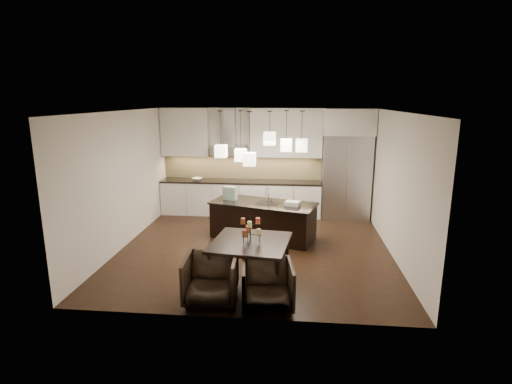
# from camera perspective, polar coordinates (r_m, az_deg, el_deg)

# --- Properties ---
(floor) EXTENTS (5.50, 5.50, 0.02)m
(floor) POSITION_cam_1_polar(r_m,az_deg,el_deg) (8.42, -0.13, -8.02)
(floor) COLOR black
(floor) RESTS_ON ground
(ceiling) EXTENTS (5.50, 5.50, 0.02)m
(ceiling) POSITION_cam_1_polar(r_m,az_deg,el_deg) (7.85, -0.14, 11.53)
(ceiling) COLOR white
(ceiling) RESTS_ON wall_back
(wall_back) EXTENTS (5.50, 0.02, 2.80)m
(wall_back) POSITION_cam_1_polar(r_m,az_deg,el_deg) (10.73, 1.32, 4.43)
(wall_back) COLOR silver
(wall_back) RESTS_ON ground
(wall_front) EXTENTS (5.50, 0.02, 2.80)m
(wall_front) POSITION_cam_1_polar(r_m,az_deg,el_deg) (5.37, -3.04, -4.64)
(wall_front) COLOR silver
(wall_front) RESTS_ON ground
(wall_left) EXTENTS (0.02, 5.50, 2.80)m
(wall_left) POSITION_cam_1_polar(r_m,az_deg,el_deg) (8.73, -18.49, 1.70)
(wall_left) COLOR silver
(wall_left) RESTS_ON ground
(wall_right) EXTENTS (0.02, 5.50, 2.80)m
(wall_right) POSITION_cam_1_polar(r_m,az_deg,el_deg) (8.23, 19.37, 0.95)
(wall_right) COLOR silver
(wall_right) RESTS_ON ground
(refrigerator) EXTENTS (1.20, 0.72, 2.15)m
(refrigerator) POSITION_cam_1_polar(r_m,az_deg,el_deg) (10.46, 12.70, 2.08)
(refrigerator) COLOR #B7B7BA
(refrigerator) RESTS_ON floor
(fridge_panel) EXTENTS (1.26, 0.72, 0.65)m
(fridge_panel) POSITION_cam_1_polar(r_m,az_deg,el_deg) (10.29, 13.10, 9.75)
(fridge_panel) COLOR silver
(fridge_panel) RESTS_ON refrigerator
(lower_cabinets) EXTENTS (4.21, 0.62, 0.88)m
(lower_cabinets) POSITION_cam_1_polar(r_m,az_deg,el_deg) (10.66, -2.19, -0.90)
(lower_cabinets) COLOR silver
(lower_cabinets) RESTS_ON floor
(countertop) EXTENTS (4.21, 0.66, 0.04)m
(countertop) POSITION_cam_1_polar(r_m,az_deg,el_deg) (10.56, -2.22, 1.53)
(countertop) COLOR black
(countertop) RESTS_ON lower_cabinets
(backsplash) EXTENTS (4.21, 0.02, 0.63)m
(backsplash) POSITION_cam_1_polar(r_m,az_deg,el_deg) (10.79, -2.02, 3.59)
(backsplash) COLOR tan
(backsplash) RESTS_ON countertop
(upper_cab_left) EXTENTS (1.25, 0.35, 1.25)m
(upper_cab_left) POSITION_cam_1_polar(r_m,az_deg,el_deg) (10.81, -10.05, 8.44)
(upper_cab_left) COLOR silver
(upper_cab_left) RESTS_ON wall_back
(upper_cab_right) EXTENTS (1.85, 0.35, 1.25)m
(upper_cab_right) POSITION_cam_1_polar(r_m,az_deg,el_deg) (10.42, 4.33, 8.43)
(upper_cab_right) COLOR silver
(upper_cab_right) RESTS_ON wall_back
(hood_canopy) EXTENTS (0.90, 0.52, 0.24)m
(hood_canopy) POSITION_cam_1_polar(r_m,az_deg,el_deg) (10.51, -3.85, 5.99)
(hood_canopy) COLOR #B7B7BA
(hood_canopy) RESTS_ON wall_back
(hood_chimney) EXTENTS (0.30, 0.28, 0.96)m
(hood_chimney) POSITION_cam_1_polar(r_m,az_deg,el_deg) (10.56, -3.80, 9.30)
(hood_chimney) COLOR #B7B7BA
(hood_chimney) RESTS_ON hood_canopy
(fruit_bowl) EXTENTS (0.34, 0.34, 0.06)m
(fruit_bowl) POSITION_cam_1_polar(r_m,az_deg,el_deg) (10.71, -8.42, 1.85)
(fruit_bowl) COLOR silver
(fruit_bowl) RESTS_ON countertop
(island_body) EXTENTS (2.37, 1.49, 0.78)m
(island_body) POSITION_cam_1_polar(r_m,az_deg,el_deg) (8.87, 1.03, -4.17)
(island_body) COLOR black
(island_body) RESTS_ON floor
(island_top) EXTENTS (2.46, 1.58, 0.04)m
(island_top) POSITION_cam_1_polar(r_m,az_deg,el_deg) (8.76, 1.04, -1.63)
(island_top) COLOR black
(island_top) RESTS_ON island_body
(faucet) EXTENTS (0.15, 0.23, 0.34)m
(faucet) POSITION_cam_1_polar(r_m,az_deg,el_deg) (8.76, 1.79, -0.38)
(faucet) COLOR silver
(faucet) RESTS_ON island_top
(tote_bag) EXTENTS (0.33, 0.24, 0.30)m
(tote_bag) POSITION_cam_1_polar(r_m,az_deg,el_deg) (8.99, -3.71, -0.16)
(tote_bag) COLOR #215538
(tote_bag) RESTS_ON island_top
(food_container) EXTENTS (0.35, 0.29, 0.09)m
(food_container) POSITION_cam_1_polar(r_m,az_deg,el_deg) (8.55, 5.26, -1.63)
(food_container) COLOR silver
(food_container) RESTS_ON island_top
(dining_table) EXTENTS (1.38, 1.38, 0.74)m
(dining_table) POSITION_cam_1_polar(r_m,az_deg,el_deg) (6.78, -0.80, -9.99)
(dining_table) COLOR black
(dining_table) RESTS_ON floor
(candelabra) EXTENTS (0.40, 0.40, 0.44)m
(candelabra) POSITION_cam_1_polar(r_m,az_deg,el_deg) (6.57, -0.82, -5.27)
(candelabra) COLOR black
(candelabra) RESTS_ON dining_table
(candle_a) EXTENTS (0.08, 0.08, 0.10)m
(candle_a) POSITION_cam_1_polar(r_m,az_deg,el_deg) (6.56, 0.36, -5.70)
(candle_a) COLOR #EFE792
(candle_a) RESTS_ON candelabra
(candle_b) EXTENTS (0.08, 0.08, 0.10)m
(candle_b) POSITION_cam_1_polar(r_m,az_deg,el_deg) (6.71, -1.16, -5.25)
(candle_b) COLOR #D14D39
(candle_b) RESTS_ON candelabra
(candle_c) EXTENTS (0.08, 0.08, 0.10)m
(candle_c) POSITION_cam_1_polar(r_m,az_deg,el_deg) (6.49, -1.66, -5.90)
(candle_c) COLOR brown
(candle_c) RESTS_ON candelabra
(candle_d) EXTENTS (0.08, 0.08, 0.10)m
(candle_d) POSITION_cam_1_polar(r_m,az_deg,el_deg) (6.59, 0.28, -4.13)
(candle_d) COLOR #D14D39
(candle_d) RESTS_ON candelabra
(candle_e) EXTENTS (0.08, 0.08, 0.10)m
(candle_e) POSITION_cam_1_polar(r_m,az_deg,el_deg) (6.58, -1.88, -4.17)
(candle_e) COLOR brown
(candle_e) RESTS_ON candelabra
(candle_f) EXTENTS (0.08, 0.08, 0.10)m
(candle_f) POSITION_cam_1_polar(r_m,az_deg,el_deg) (6.41, -0.92, -4.65)
(candle_f) COLOR #EFE792
(candle_f) RESTS_ON candelabra
(armchair_left) EXTENTS (0.83, 0.85, 0.74)m
(armchair_left) POSITION_cam_1_polar(r_m,az_deg,el_deg) (6.25, -6.46, -12.23)
(armchair_left) COLOR black
(armchair_left) RESTS_ON floor
(armchair_right) EXTENTS (0.84, 0.86, 0.70)m
(armchair_right) POSITION_cam_1_polar(r_m,az_deg,el_deg) (6.05, 1.62, -13.22)
(armchair_right) COLOR black
(armchair_right) RESTS_ON floor
(pendant_a) EXTENTS (0.24, 0.24, 0.26)m
(pendant_a) POSITION_cam_1_polar(r_m,az_deg,el_deg) (8.52, -5.03, 5.83)
(pendant_a) COLOR beige
(pendant_a) RESTS_ON ceiling
(pendant_b) EXTENTS (0.24, 0.24, 0.26)m
(pendant_b) POSITION_cam_1_polar(r_m,az_deg,el_deg) (8.63, -2.20, 5.30)
(pendant_b) COLOR beige
(pendant_b) RESTS_ON ceiling
(pendant_c) EXTENTS (0.24, 0.24, 0.26)m
(pendant_c) POSITION_cam_1_polar(r_m,az_deg,el_deg) (8.28, 1.96, 7.64)
(pendant_c) COLOR beige
(pendant_c) RESTS_ON ceiling
(pendant_d) EXTENTS (0.24, 0.24, 0.26)m
(pendant_d) POSITION_cam_1_polar(r_m,az_deg,el_deg) (8.66, 4.34, 6.69)
(pendant_d) COLOR beige
(pendant_d) RESTS_ON ceiling
(pendant_e) EXTENTS (0.24, 0.24, 0.26)m
(pendant_e) POSITION_cam_1_polar(r_m,az_deg,el_deg) (8.39, 6.51, 6.63)
(pendant_e) COLOR beige
(pendant_e) RESTS_ON ceiling
(pendant_f) EXTENTS (0.24, 0.24, 0.26)m
(pendant_f) POSITION_cam_1_polar(r_m,az_deg,el_deg) (8.12, -0.93, 4.71)
(pendant_f) COLOR beige
(pendant_f) RESTS_ON ceiling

